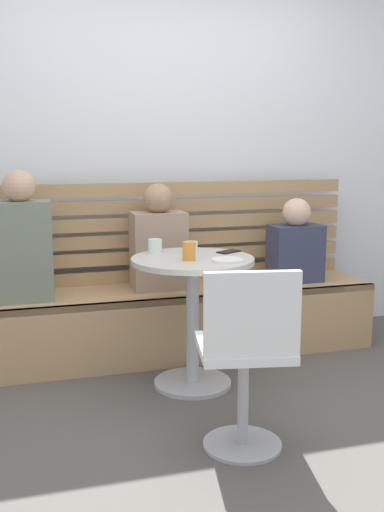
{
  "coord_description": "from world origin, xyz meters",
  "views": [
    {
      "loc": [
        -0.92,
        -2.49,
        1.36
      ],
      "look_at": [
        0.0,
        0.66,
        0.75
      ],
      "focal_mm": 42.7,
      "sensor_mm": 36.0,
      "label": 1
    }
  ],
  "objects": [
    {
      "name": "ground",
      "position": [
        0.0,
        0.0,
        0.0
      ],
      "size": [
        8.0,
        8.0,
        0.0
      ],
      "primitive_type": "plane",
      "color": "#514C47"
    },
    {
      "name": "back_wall",
      "position": [
        0.0,
        1.64,
        1.45
      ],
      "size": [
        5.2,
        0.1,
        2.9
      ],
      "primitive_type": "cube",
      "color": "silver",
      "rests_on": "ground"
    },
    {
      "name": "booth_bench",
      "position": [
        0.0,
        1.2,
        0.22
      ],
      "size": [
        2.7,
        0.52,
        0.44
      ],
      "color": "tan",
      "rests_on": "ground"
    },
    {
      "name": "booth_backrest",
      "position": [
        0.0,
        1.44,
        0.78
      ],
      "size": [
        2.65,
        0.04,
        0.67
      ],
      "color": "#A68157",
      "rests_on": "booth_bench"
    },
    {
      "name": "cafe_table",
      "position": [
        0.01,
        0.66,
        0.52
      ],
      "size": [
        0.68,
        0.68,
        0.74
      ],
      "color": "#ADADB2",
      "rests_on": "ground"
    },
    {
      "name": "white_chair",
      "position": [
        0.01,
        -0.15,
        0.46
      ],
      "size": [
        0.47,
        0.47,
        0.85
      ],
      "color": "#ADADB2",
      "rests_on": "ground"
    },
    {
      "name": "person_adult",
      "position": [
        -0.89,
        1.17,
        0.79
      ],
      "size": [
        0.34,
        0.22,
        0.77
      ],
      "color": "slate",
      "rests_on": "booth_bench"
    },
    {
      "name": "person_child_left",
      "position": [
        -0.05,
        1.23,
        0.74
      ],
      "size": [
        0.34,
        0.22,
        0.67
      ],
      "color": "#9E7F6B",
      "rests_on": "booth_bench"
    },
    {
      "name": "person_child_middle",
      "position": [
        0.88,
        1.18,
        0.68
      ],
      "size": [
        0.34,
        0.22,
        0.56
      ],
      "color": "#333851",
      "rests_on": "booth_bench"
    },
    {
      "name": "cup_ceramic_white",
      "position": [
        0.03,
        0.78,
        0.78
      ],
      "size": [
        0.08,
        0.08,
        0.07
      ],
      "primitive_type": "cylinder",
      "color": "white",
      "rests_on": "cafe_table"
    },
    {
      "name": "cup_tumbler_orange",
      "position": [
        -0.03,
        0.6,
        0.79
      ],
      "size": [
        0.07,
        0.07,
        0.1
      ],
      "primitive_type": "cylinder",
      "color": "orange",
      "rests_on": "cafe_table"
    },
    {
      "name": "cup_glass_short",
      "position": [
        -0.16,
        0.87,
        0.78
      ],
      "size": [
        0.08,
        0.08,
        0.08
      ],
      "primitive_type": "cylinder",
      "color": "silver",
      "rests_on": "cafe_table"
    },
    {
      "name": "plate_small",
      "position": [
        0.16,
        0.52,
        0.75
      ],
      "size": [
        0.17,
        0.17,
        0.01
      ],
      "primitive_type": "cylinder",
      "color": "white",
      "rests_on": "cafe_table"
    },
    {
      "name": "phone_on_table",
      "position": [
        0.26,
        0.76,
        0.74
      ],
      "size": [
        0.16,
        0.13,
        0.01
      ],
      "primitive_type": "cube",
      "rotation": [
        0.0,
        0.0,
        2.07
      ],
      "color": "black",
      "rests_on": "cafe_table"
    }
  ]
}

